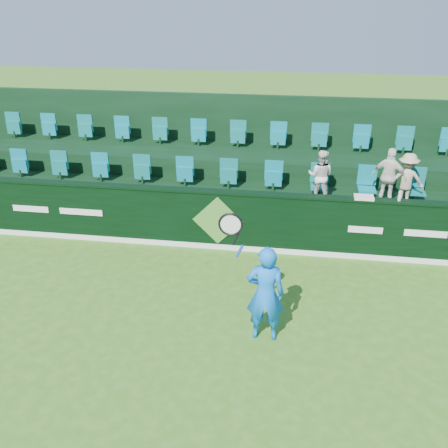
% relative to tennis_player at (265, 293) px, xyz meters
% --- Properties ---
extents(ground, '(60.00, 60.00, 0.00)m').
position_rel_tennis_player_xyz_m(ground, '(-1.23, -0.98, -0.86)').
color(ground, '#356818').
rests_on(ground, ground).
extents(sponsor_hoarding, '(16.00, 0.25, 1.35)m').
position_rel_tennis_player_xyz_m(sponsor_hoarding, '(-1.22, 3.01, -0.18)').
color(sponsor_hoarding, black).
rests_on(sponsor_hoarding, ground).
extents(stand_tier_front, '(16.00, 2.00, 0.80)m').
position_rel_tennis_player_xyz_m(stand_tier_front, '(-1.23, 4.12, -0.46)').
color(stand_tier_front, black).
rests_on(stand_tier_front, ground).
extents(stand_tier_back, '(16.00, 1.80, 1.30)m').
position_rel_tennis_player_xyz_m(stand_tier_back, '(-1.23, 6.02, -0.21)').
color(stand_tier_back, black).
rests_on(stand_tier_back, ground).
extents(stand_rear, '(16.00, 4.10, 2.60)m').
position_rel_tennis_player_xyz_m(stand_rear, '(-1.23, 6.46, 0.36)').
color(stand_rear, black).
rests_on(stand_rear, ground).
extents(seat_row_front, '(13.50, 0.50, 0.60)m').
position_rel_tennis_player_xyz_m(seat_row_front, '(-1.23, 4.52, 0.24)').
color(seat_row_front, '#106C6A').
rests_on(seat_row_front, stand_tier_front).
extents(seat_row_back, '(13.50, 0.50, 0.60)m').
position_rel_tennis_player_xyz_m(seat_row_back, '(-1.23, 6.32, 0.74)').
color(seat_row_back, '#106C6A').
rests_on(seat_row_back, stand_tier_back).
extents(tennis_player, '(1.11, 0.43, 2.32)m').
position_rel_tennis_player_xyz_m(tennis_player, '(0.00, 0.00, 0.00)').
color(tennis_player, blue).
rests_on(tennis_player, ground).
extents(spectator_left, '(0.66, 0.56, 1.19)m').
position_rel_tennis_player_xyz_m(spectator_left, '(0.93, 4.14, 0.54)').
color(spectator_left, silver).
rests_on(spectator_left, stand_tier_front).
extents(spectator_middle, '(0.83, 0.57, 1.31)m').
position_rel_tennis_player_xyz_m(spectator_middle, '(2.42, 4.14, 0.60)').
color(spectator_middle, white).
rests_on(spectator_middle, stand_tier_front).
extents(spectator_right, '(0.83, 0.54, 1.21)m').
position_rel_tennis_player_xyz_m(spectator_right, '(2.80, 4.14, 0.55)').
color(spectator_right, tan).
rests_on(spectator_right, stand_tier_front).
extents(towel, '(0.39, 0.25, 0.06)m').
position_rel_tennis_player_xyz_m(towel, '(1.78, 3.02, 0.52)').
color(towel, silver).
rests_on(towel, sponsor_hoarding).
extents(drinks_bottle, '(0.06, 0.06, 0.20)m').
position_rel_tennis_player_xyz_m(drinks_bottle, '(2.47, 3.02, 0.60)').
color(drinks_bottle, white).
rests_on(drinks_bottle, sponsor_hoarding).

